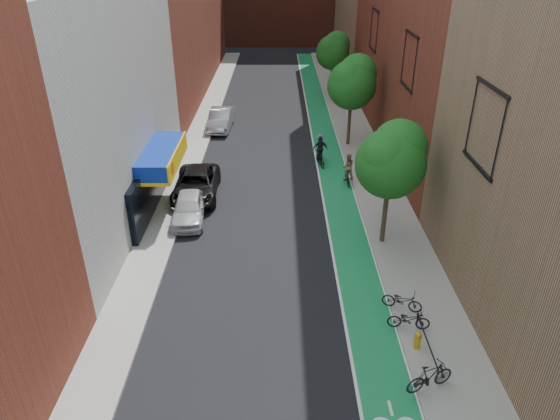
{
  "coord_description": "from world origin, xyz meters",
  "views": [
    {
      "loc": [
        0.32,
        -11.68,
        13.49
      ],
      "look_at": [
        0.41,
        10.79,
        1.5
      ],
      "focal_mm": 32.0,
      "sensor_mm": 36.0,
      "label": 1
    }
  ],
  "objects_px": {
    "cyclist_lane_mid": "(320,155)",
    "cyclist_lane_near": "(348,171)",
    "parked_car_silver": "(221,119)",
    "fire_hydrant": "(418,339)",
    "parked_car_black": "(196,185)",
    "cyclist_lane_far": "(320,150)",
    "parked_car_white": "(189,207)"
  },
  "relations": [
    {
      "from": "cyclist_lane_mid",
      "to": "cyclist_lane_near",
      "type": "bearing_deg",
      "value": 103.57
    },
    {
      "from": "parked_car_silver",
      "to": "fire_hydrant",
      "type": "bearing_deg",
      "value": -65.81
    },
    {
      "from": "fire_hydrant",
      "to": "cyclist_lane_near",
      "type": "bearing_deg",
      "value": 93.04
    },
    {
      "from": "parked_car_black",
      "to": "cyclist_lane_far",
      "type": "distance_m",
      "value": 9.43
    },
    {
      "from": "parked_car_black",
      "to": "cyclist_lane_far",
      "type": "xyz_separation_m",
      "value": [
        7.8,
        5.3,
        0.17
      ]
    },
    {
      "from": "cyclist_lane_near",
      "to": "cyclist_lane_mid",
      "type": "relative_size",
      "value": 0.98
    },
    {
      "from": "parked_car_white",
      "to": "cyclist_lane_mid",
      "type": "relative_size",
      "value": 2.11
    },
    {
      "from": "parked_car_silver",
      "to": "fire_hydrant",
      "type": "distance_m",
      "value": 27.48
    },
    {
      "from": "parked_car_silver",
      "to": "cyclist_lane_mid",
      "type": "xyz_separation_m",
      "value": [
        7.62,
        -7.76,
        -0.05
      ]
    },
    {
      "from": "parked_car_white",
      "to": "parked_car_silver",
      "type": "distance_m",
      "value": 15.41
    },
    {
      "from": "parked_car_silver",
      "to": "cyclist_lane_far",
      "type": "xyz_separation_m",
      "value": [
        7.62,
        -7.28,
        0.13
      ]
    },
    {
      "from": "parked_car_white",
      "to": "parked_car_black",
      "type": "height_order",
      "value": "parked_car_black"
    },
    {
      "from": "parked_car_silver",
      "to": "cyclist_lane_near",
      "type": "relative_size",
      "value": 2.44
    },
    {
      "from": "parked_car_silver",
      "to": "cyclist_lane_near",
      "type": "distance_m",
      "value": 14.13
    },
    {
      "from": "parked_car_silver",
      "to": "cyclist_lane_far",
      "type": "relative_size",
      "value": 2.42
    },
    {
      "from": "parked_car_white",
      "to": "cyclist_lane_far",
      "type": "relative_size",
      "value": 2.13
    },
    {
      "from": "cyclist_lane_far",
      "to": "fire_hydrant",
      "type": "xyz_separation_m",
      "value": [
        2.28,
        -18.35,
        -0.4
      ]
    },
    {
      "from": "parked_car_white",
      "to": "parked_car_silver",
      "type": "bearing_deg",
      "value": 86.13
    },
    {
      "from": "parked_car_black",
      "to": "parked_car_silver",
      "type": "bearing_deg",
      "value": 87.61
    },
    {
      "from": "cyclist_lane_far",
      "to": "fire_hydrant",
      "type": "relative_size",
      "value": 2.75
    },
    {
      "from": "parked_car_black",
      "to": "parked_car_silver",
      "type": "distance_m",
      "value": 12.58
    },
    {
      "from": "parked_car_silver",
      "to": "fire_hydrant",
      "type": "xyz_separation_m",
      "value": [
        9.9,
        -25.63,
        -0.27
      ]
    },
    {
      "from": "parked_car_silver",
      "to": "cyclist_lane_far",
      "type": "height_order",
      "value": "cyclist_lane_far"
    },
    {
      "from": "parked_car_white",
      "to": "parked_car_black",
      "type": "bearing_deg",
      "value": 86.81
    },
    {
      "from": "cyclist_lane_near",
      "to": "parked_car_black",
      "type": "bearing_deg",
      "value": 9.44
    },
    {
      "from": "parked_car_black",
      "to": "cyclist_lane_near",
      "type": "bearing_deg",
      "value": 9.28
    },
    {
      "from": "parked_car_black",
      "to": "cyclist_lane_mid",
      "type": "xyz_separation_m",
      "value": [
        7.8,
        4.82,
        -0.0
      ]
    },
    {
      "from": "parked_car_white",
      "to": "parked_car_silver",
      "type": "xyz_separation_m",
      "value": [
        0.18,
        15.41,
        0.07
      ]
    },
    {
      "from": "cyclist_lane_far",
      "to": "parked_car_black",
      "type": "bearing_deg",
      "value": 33.11
    },
    {
      "from": "cyclist_lane_far",
      "to": "parked_car_white",
      "type": "bearing_deg",
      "value": 45.1
    },
    {
      "from": "parked_car_white",
      "to": "fire_hydrant",
      "type": "height_order",
      "value": "parked_car_white"
    },
    {
      "from": "fire_hydrant",
      "to": "cyclist_lane_mid",
      "type": "bearing_deg",
      "value": 97.28
    }
  ]
}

